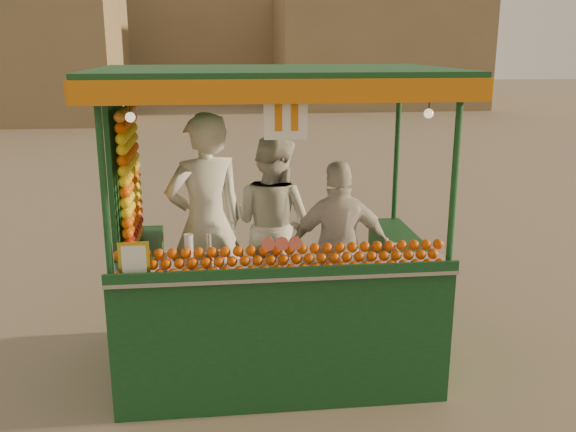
{
  "coord_description": "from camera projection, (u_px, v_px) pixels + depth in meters",
  "views": [
    {
      "loc": [
        -0.43,
        -5.32,
        2.8
      ],
      "look_at": [
        0.15,
        -0.27,
        1.4
      ],
      "focal_mm": 39.19,
      "sensor_mm": 36.0,
      "label": 1
    }
  ],
  "objects": [
    {
      "name": "building_center",
      "position": [
        183.0,
        31.0,
        33.49
      ],
      "size": [
        14.0,
        7.0,
        7.0
      ],
      "primitive_type": "cube",
      "color": "olive",
      "rests_on": "ground"
    },
    {
      "name": "juice_cart",
      "position": [
        268.0,
        280.0,
        5.37
      ],
      "size": [
        2.88,
        1.87,
        2.62
      ],
      "color": "#103B1D",
      "rests_on": "ground"
    },
    {
      "name": "building_right",
      "position": [
        375.0,
        51.0,
        28.99
      ],
      "size": [
        9.0,
        6.0,
        5.0
      ],
      "primitive_type": "cube",
      "color": "olive",
      "rests_on": "ground"
    },
    {
      "name": "vendor_right",
      "position": [
        339.0,
        249.0,
        5.47
      ],
      "size": [
        0.91,
        0.38,
        1.55
      ],
      "rotation": [
        0.0,
        0.0,
        3.15
      ],
      "color": "silver",
      "rests_on": "ground"
    },
    {
      "name": "vendor_middle",
      "position": [
        273.0,
        224.0,
        5.96
      ],
      "size": [
        1.04,
        1.02,
        1.69
      ],
      "rotation": [
        0.0,
        0.0,
        2.44
      ],
      "color": "silver",
      "rests_on": "ground"
    },
    {
      "name": "ground",
      "position": [
        269.0,
        353.0,
        5.89
      ],
      "size": [
        90.0,
        90.0,
        0.0
      ],
      "primitive_type": "plane",
      "color": "#726651",
      "rests_on": "ground"
    },
    {
      "name": "vendor_left",
      "position": [
        206.0,
        224.0,
        5.49
      ],
      "size": [
        0.83,
        0.69,
        1.95
      ],
      "rotation": [
        0.0,
        0.0,
        3.51
      ],
      "color": "silver",
      "rests_on": "ground"
    }
  ]
}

